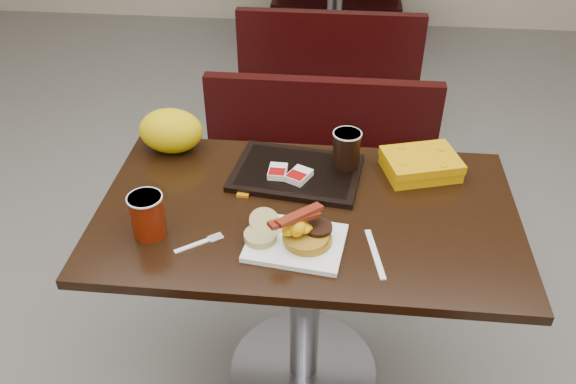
# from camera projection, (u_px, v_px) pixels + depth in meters

# --- Properties ---
(floor) EXTENTS (6.00, 7.00, 0.01)m
(floor) POSITION_uv_depth(u_px,v_px,m) (303.00, 372.00, 2.14)
(floor) COLOR slate
(floor) RESTS_ON ground
(table_near) EXTENTS (1.20, 0.70, 0.75)m
(table_near) POSITION_uv_depth(u_px,v_px,m) (305.00, 300.00, 1.92)
(table_near) COLOR black
(table_near) RESTS_ON floor
(bench_near_n) EXTENTS (1.00, 0.46, 0.72)m
(bench_near_n) POSITION_uv_depth(u_px,v_px,m) (318.00, 180.00, 2.49)
(bench_near_n) COLOR black
(bench_near_n) RESTS_ON floor
(table_far) EXTENTS (1.20, 0.70, 0.75)m
(table_far) POSITION_uv_depth(u_px,v_px,m) (334.00, 17.00, 4.00)
(table_far) COLOR black
(table_far) RESTS_ON floor
(bench_far_s) EXTENTS (1.00, 0.46, 0.72)m
(bench_far_s) POSITION_uv_depth(u_px,v_px,m) (330.00, 62.00, 3.45)
(bench_far_s) COLOR black
(bench_far_s) RESTS_ON floor
(platter) EXTENTS (0.28, 0.23, 0.01)m
(platter) POSITION_uv_depth(u_px,v_px,m) (296.00, 243.00, 1.57)
(platter) COLOR white
(platter) RESTS_ON table_near
(pancake_stack) EXTENTS (0.14, 0.14, 0.03)m
(pancake_stack) POSITION_uv_depth(u_px,v_px,m) (308.00, 237.00, 1.55)
(pancake_stack) COLOR #9D721A
(pancake_stack) RESTS_ON platter
(sausage_patty) EXTENTS (0.08, 0.08, 0.01)m
(sausage_patty) POSITION_uv_depth(u_px,v_px,m) (318.00, 227.00, 1.56)
(sausage_patty) COLOR black
(sausage_patty) RESTS_ON pancake_stack
(scrambled_eggs) EXTENTS (0.10, 0.10, 0.04)m
(scrambled_eggs) POSITION_uv_depth(u_px,v_px,m) (297.00, 229.00, 1.53)
(scrambled_eggs) COLOR yellow
(scrambled_eggs) RESTS_ON pancake_stack
(bacon_strips) EXTENTS (0.16, 0.15, 0.01)m
(bacon_strips) POSITION_uv_depth(u_px,v_px,m) (295.00, 218.00, 1.52)
(bacon_strips) COLOR #4F0E05
(bacon_strips) RESTS_ON scrambled_eggs
(muffin_bottom) EXTENTS (0.09, 0.09, 0.02)m
(muffin_bottom) POSITION_uv_depth(u_px,v_px,m) (260.00, 236.00, 1.56)
(muffin_bottom) COLOR tan
(muffin_bottom) RESTS_ON platter
(muffin_top) EXTENTS (0.10, 0.10, 0.05)m
(muffin_top) POSITION_uv_depth(u_px,v_px,m) (264.00, 222.00, 1.59)
(muffin_top) COLOR tan
(muffin_top) RESTS_ON platter
(coffee_cup_near) EXTENTS (0.10, 0.10, 0.12)m
(coffee_cup_near) POSITION_uv_depth(u_px,v_px,m) (148.00, 216.00, 1.57)
(coffee_cup_near) COLOR #951D05
(coffee_cup_near) RESTS_ON table_near
(fork) EXTENTS (0.13, 0.10, 0.00)m
(fork) POSITION_uv_depth(u_px,v_px,m) (192.00, 246.00, 1.57)
(fork) COLOR white
(fork) RESTS_ON table_near
(knife) EXTENTS (0.05, 0.19, 0.00)m
(knife) POSITION_uv_depth(u_px,v_px,m) (375.00, 254.00, 1.54)
(knife) COLOR white
(knife) RESTS_ON table_near
(condiment_syrup) EXTENTS (0.04, 0.03, 0.01)m
(condiment_syrup) POSITION_uv_depth(u_px,v_px,m) (243.00, 194.00, 1.75)
(condiment_syrup) COLOR #B76007
(condiment_syrup) RESTS_ON table_near
(condiment_ketchup) EXTENTS (0.04, 0.03, 0.01)m
(condiment_ketchup) POSITION_uv_depth(u_px,v_px,m) (294.00, 196.00, 1.74)
(condiment_ketchup) COLOR #8C0504
(condiment_ketchup) RESTS_ON table_near
(tray) EXTENTS (0.42, 0.32, 0.02)m
(tray) POSITION_uv_depth(u_px,v_px,m) (297.00, 173.00, 1.83)
(tray) COLOR black
(tray) RESTS_ON table_near
(hashbrown_sleeve_left) EXTENTS (0.06, 0.07, 0.02)m
(hashbrown_sleeve_left) POSITION_uv_depth(u_px,v_px,m) (278.00, 172.00, 1.80)
(hashbrown_sleeve_left) COLOR silver
(hashbrown_sleeve_left) RESTS_ON tray
(hashbrown_sleeve_right) EXTENTS (0.09, 0.10, 0.02)m
(hashbrown_sleeve_right) POSITION_uv_depth(u_px,v_px,m) (299.00, 176.00, 1.78)
(hashbrown_sleeve_right) COLOR silver
(hashbrown_sleeve_right) RESTS_ON tray
(coffee_cup_far) EXTENTS (0.10, 0.10, 0.11)m
(coffee_cup_far) POSITION_uv_depth(u_px,v_px,m) (346.00, 149.00, 1.82)
(coffee_cup_far) COLOR black
(coffee_cup_far) RESTS_ON tray
(clamshell) EXTENTS (0.26, 0.22, 0.06)m
(clamshell) POSITION_uv_depth(u_px,v_px,m) (421.00, 164.00, 1.83)
(clamshell) COLOR #CA8803
(clamshell) RESTS_ON table_near
(paper_bag) EXTENTS (0.21, 0.15, 0.14)m
(paper_bag) POSITION_uv_depth(u_px,v_px,m) (171.00, 131.00, 1.91)
(paper_bag) COLOR yellow
(paper_bag) RESTS_ON table_near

